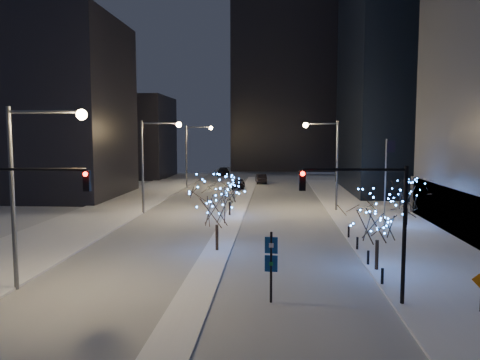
# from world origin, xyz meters

# --- Properties ---
(ground) EXTENTS (160.00, 160.00, 0.00)m
(ground) POSITION_xyz_m (0.00, 0.00, 0.00)
(ground) COLOR silver
(ground) RESTS_ON ground
(road) EXTENTS (20.00, 130.00, 0.02)m
(road) POSITION_xyz_m (0.00, 35.00, 0.01)
(road) COLOR #A1A7B0
(road) RESTS_ON ground
(median) EXTENTS (2.00, 80.00, 0.15)m
(median) POSITION_xyz_m (0.00, 30.00, 0.07)
(median) COLOR white
(median) RESTS_ON ground
(east_sidewalk) EXTENTS (10.00, 90.00, 0.15)m
(east_sidewalk) POSITION_xyz_m (15.00, 20.00, 0.07)
(east_sidewalk) COLOR white
(east_sidewalk) RESTS_ON ground
(west_sidewalk) EXTENTS (8.00, 90.00, 0.15)m
(west_sidewalk) POSITION_xyz_m (-14.00, 20.00, 0.07)
(west_sidewalk) COLOR white
(west_sidewalk) RESTS_ON ground
(filler_west_near) EXTENTS (22.00, 18.00, 24.00)m
(filler_west_near) POSITION_xyz_m (-28.00, 40.00, 12.00)
(filler_west_near) COLOR black
(filler_west_near) RESTS_ON ground
(filler_west_far) EXTENTS (18.00, 16.00, 16.00)m
(filler_west_far) POSITION_xyz_m (-26.00, 70.00, 8.00)
(filler_west_far) COLOR black
(filler_west_far) RESTS_ON ground
(horizon_block) EXTENTS (24.00, 14.00, 42.00)m
(horizon_block) POSITION_xyz_m (6.00, 92.00, 21.00)
(horizon_block) COLOR black
(horizon_block) RESTS_ON ground
(street_lamp_w_near) EXTENTS (4.40, 0.56, 10.00)m
(street_lamp_w_near) POSITION_xyz_m (-8.94, 2.00, 6.50)
(street_lamp_w_near) COLOR #595E66
(street_lamp_w_near) RESTS_ON ground
(street_lamp_w_mid) EXTENTS (4.40, 0.56, 10.00)m
(street_lamp_w_mid) POSITION_xyz_m (-8.94, 27.00, 6.50)
(street_lamp_w_mid) COLOR #595E66
(street_lamp_w_mid) RESTS_ON ground
(street_lamp_w_far) EXTENTS (4.40, 0.56, 10.00)m
(street_lamp_w_far) POSITION_xyz_m (-8.94, 52.00, 6.50)
(street_lamp_w_far) COLOR #595E66
(street_lamp_w_far) RESTS_ON ground
(street_lamp_east) EXTENTS (3.90, 0.56, 10.00)m
(street_lamp_east) POSITION_xyz_m (10.08, 30.00, 6.45)
(street_lamp_east) COLOR #595E66
(street_lamp_east) RESTS_ON ground
(traffic_signal_west) EXTENTS (5.26, 0.43, 7.00)m
(traffic_signal_west) POSITION_xyz_m (-8.44, -0.00, 4.76)
(traffic_signal_west) COLOR black
(traffic_signal_west) RESTS_ON ground
(traffic_signal_east) EXTENTS (5.26, 0.43, 7.00)m
(traffic_signal_east) POSITION_xyz_m (8.94, 1.00, 4.76)
(traffic_signal_east) COLOR black
(traffic_signal_east) RESTS_ON ground
(flagpoles) EXTENTS (1.35, 2.60, 8.00)m
(flagpoles) POSITION_xyz_m (13.37, 17.25, 4.80)
(flagpoles) COLOR silver
(flagpoles) RESTS_ON east_sidewalk
(bollards) EXTENTS (0.16, 12.16, 0.90)m
(bollards) POSITION_xyz_m (10.20, 10.00, 0.60)
(bollards) COLOR black
(bollards) RESTS_ON east_sidewalk
(car_near) EXTENTS (1.95, 4.78, 1.63)m
(car_near) POSITION_xyz_m (-1.50, 50.52, 0.81)
(car_near) COLOR black
(car_near) RESTS_ON ground
(car_mid) EXTENTS (2.24, 5.07, 1.62)m
(car_mid) POSITION_xyz_m (1.78, 59.51, 0.81)
(car_mid) COLOR black
(car_mid) RESTS_ON ground
(car_far) EXTENTS (2.30, 5.54, 1.60)m
(car_far) POSITION_xyz_m (-6.57, 74.19, 0.80)
(car_far) COLOR black
(car_far) RESTS_ON ground
(holiday_tree_median_near) EXTENTS (5.45, 5.45, 5.39)m
(holiday_tree_median_near) POSITION_xyz_m (-0.01, 11.06, 3.61)
(holiday_tree_median_near) COLOR black
(holiday_tree_median_near) RESTS_ON median
(holiday_tree_median_far) EXTENTS (3.52, 3.52, 4.12)m
(holiday_tree_median_far) POSITION_xyz_m (-0.50, 25.86, 2.77)
(holiday_tree_median_far) COLOR black
(holiday_tree_median_far) RESTS_ON median
(holiday_tree_plaza_near) EXTENTS (4.40, 4.40, 4.92)m
(holiday_tree_plaza_near) POSITION_xyz_m (10.50, 6.90, 3.39)
(holiday_tree_plaza_near) COLOR black
(holiday_tree_plaza_near) RESTS_ON east_sidewalk
(holiday_tree_plaza_far) EXTENTS (4.31, 4.31, 4.35)m
(holiday_tree_plaza_far) POSITION_xyz_m (16.41, 21.92, 2.95)
(holiday_tree_plaza_far) COLOR black
(holiday_tree_plaza_far) RESTS_ON east_sidewalk
(wayfinding_sign) EXTENTS (0.65, 0.16, 3.65)m
(wayfinding_sign) POSITION_xyz_m (3.99, 1.00, 2.24)
(wayfinding_sign) COLOR black
(wayfinding_sign) RESTS_ON ground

